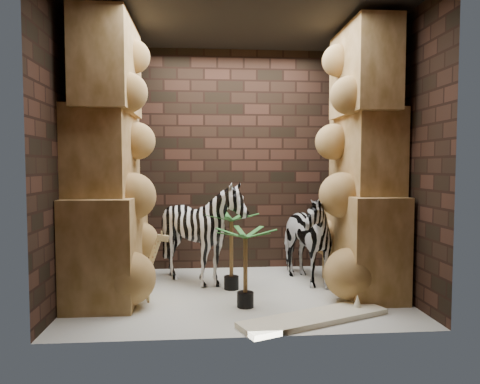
{
  "coord_description": "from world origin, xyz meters",
  "views": [
    {
      "loc": [
        -0.36,
        -4.79,
        1.42
      ],
      "look_at": [
        0.04,
        0.15,
        1.12
      ],
      "focal_mm": 32.85,
      "sensor_mm": 36.0,
      "label": 1
    }
  ],
  "objects": [
    {
      "name": "wall_back",
      "position": [
        0.0,
        1.25,
        1.5
      ],
      "size": [
        3.5,
        0.0,
        3.5
      ],
      "primitive_type": "plane",
      "rotation": [
        1.57,
        0.0,
        0.0
      ],
      "color": "#341E16",
      "rests_on": "ground"
    },
    {
      "name": "wall_right",
      "position": [
        1.75,
        0.0,
        1.5
      ],
      "size": [
        0.0,
        3.0,
        3.0
      ],
      "primitive_type": "plane",
      "rotation": [
        1.57,
        0.0,
        -1.57
      ],
      "color": "#341E16",
      "rests_on": "ground"
    },
    {
      "name": "rock_pillar_right",
      "position": [
        1.42,
        0.0,
        1.5
      ],
      "size": [
        0.58,
        1.25,
        3.0
      ],
      "primitive_type": null,
      "color": "tan",
      "rests_on": "floor"
    },
    {
      "name": "wall_left",
      "position": [
        -1.75,
        0.0,
        1.5
      ],
      "size": [
        0.0,
        3.0,
        3.0
      ],
      "primitive_type": "plane",
      "rotation": [
        1.57,
        0.0,
        1.57
      ],
      "color": "#341E16",
      "rests_on": "ground"
    },
    {
      "name": "floor",
      "position": [
        0.0,
        0.0,
        0.0
      ],
      "size": [
        3.5,
        3.5,
        0.0
      ],
      "primitive_type": "plane",
      "color": "beige",
      "rests_on": "ground"
    },
    {
      "name": "palm_front",
      "position": [
        -0.06,
        0.18,
        0.45
      ],
      "size": [
        0.36,
        0.36,
        0.9
      ],
      "primitive_type": null,
      "color": "#236D17",
      "rests_on": "floor"
    },
    {
      "name": "zebra_left",
      "position": [
        -0.4,
        0.4,
        0.56
      ],
      "size": [
        1.03,
        1.27,
        1.13
      ],
      "primitive_type": "imported",
      "rotation": [
        0.0,
        0.0,
        0.02
      ],
      "color": "white",
      "rests_on": "floor"
    },
    {
      "name": "ceiling",
      "position": [
        0.0,
        0.0,
        3.0
      ],
      "size": [
        3.5,
        3.5,
        0.0
      ],
      "primitive_type": "plane",
      "rotation": [
        3.14,
        0.0,
        0.0
      ],
      "color": "black",
      "rests_on": "ground"
    },
    {
      "name": "wall_front",
      "position": [
        0.0,
        -1.25,
        1.5
      ],
      "size": [
        3.5,
        0.0,
        3.5
      ],
      "primitive_type": "plane",
      "rotation": [
        -1.57,
        0.0,
        0.0
      ],
      "color": "#341E16",
      "rests_on": "ground"
    },
    {
      "name": "giraffe_toy",
      "position": [
        -1.05,
        -0.24,
        0.38
      ],
      "size": [
        0.41,
        0.22,
        0.76
      ],
      "primitive_type": null,
      "rotation": [
        0.0,
        0.0,
        0.25
      ],
      "color": "#D6BF7C",
      "rests_on": "floor"
    },
    {
      "name": "zebra_right",
      "position": [
        0.8,
        0.41,
        0.63
      ],
      "size": [
        0.85,
        1.19,
        1.26
      ],
      "primitive_type": "imported",
      "rotation": [
        0.0,
        0.0,
        0.28
      ],
      "color": "white",
      "rests_on": "floor"
    },
    {
      "name": "rock_pillar_left",
      "position": [
        -1.4,
        0.0,
        1.5
      ],
      "size": [
        0.68,
        1.3,
        3.0
      ],
      "primitive_type": null,
      "color": "tan",
      "rests_on": "floor"
    },
    {
      "name": "palm_back",
      "position": [
        0.04,
        -0.47,
        0.4
      ],
      "size": [
        0.36,
        0.36,
        0.81
      ],
      "primitive_type": null,
      "color": "#236D17",
      "rests_on": "floor"
    },
    {
      "name": "surfboard",
      "position": [
        0.64,
        -0.91,
        0.03
      ],
      "size": [
        1.49,
        0.89,
        0.05
      ],
      "primitive_type": "cube",
      "rotation": [
        0.0,
        0.0,
        0.39
      ],
      "color": "#FFF5CE",
      "rests_on": "floor"
    }
  ]
}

